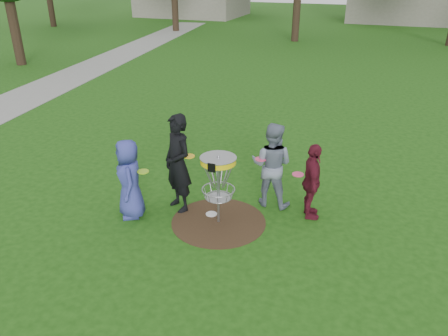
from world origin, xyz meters
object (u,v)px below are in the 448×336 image
(player_maroon, at_px, (312,182))
(disc_golf_basket, at_px, (218,174))
(player_blue, at_px, (129,179))
(player_black, at_px, (178,164))
(player_grey, at_px, (272,165))

(player_maroon, xyz_separation_m, disc_golf_basket, (-1.58, -0.79, 0.27))
(disc_golf_basket, bearing_deg, player_blue, -168.68)
(player_black, bearing_deg, player_grey, 59.51)
(player_grey, distance_m, player_maroon, 0.88)
(player_blue, height_order, player_maroon, player_blue)
(player_blue, relative_size, player_black, 0.80)
(player_black, distance_m, player_grey, 1.84)
(player_blue, bearing_deg, player_grey, 85.68)
(player_maroon, distance_m, disc_golf_basket, 1.79)
(player_blue, distance_m, disc_golf_basket, 1.71)
(player_blue, bearing_deg, player_black, 93.06)
(player_blue, xyz_separation_m, player_black, (0.75, 0.56, 0.20))
(player_black, height_order, player_maroon, player_black)
(disc_golf_basket, bearing_deg, player_black, 166.09)
(player_black, xyz_separation_m, player_grey, (1.65, 0.79, -0.11))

